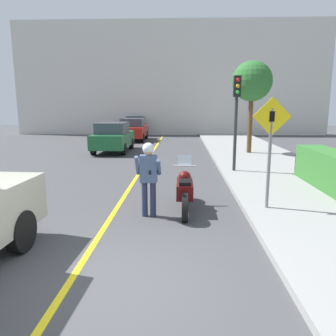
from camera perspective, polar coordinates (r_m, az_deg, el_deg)
ground_plane at (r=5.21m, az=-10.32°, el=-19.39°), size 80.00×80.00×0.00m
sidewalk_curb at (r=9.52m, az=25.53°, el=-5.72°), size 4.40×44.00×0.15m
road_center_line at (r=10.84m, az=-6.51°, el=-3.17°), size 0.12×36.00×0.01m
building_backdrop at (r=30.50m, az=0.42°, el=15.26°), size 28.00×1.20×9.96m
motorcycle at (r=8.25m, az=2.92°, el=-3.89°), size 0.62×2.30×1.32m
person_biker at (r=7.66m, az=-3.41°, el=-0.62°), size 0.59×0.48×1.77m
crossing_sign at (r=8.15m, az=17.38°, el=4.28°), size 0.91×0.08×2.67m
traffic_light at (r=12.66m, az=11.83°, el=10.64°), size 0.26×0.30×3.55m
hedge_row at (r=10.86m, az=27.04°, el=-0.54°), size 0.90×4.23×1.10m
street_tree at (r=17.93m, az=14.42°, el=14.31°), size 2.06×2.06×4.73m
parked_car_green at (r=18.99m, az=-9.54°, el=5.36°), size 1.88×4.20×1.68m
parked_car_red at (r=25.04m, az=-6.06°, el=6.73°), size 1.88×4.20×1.68m
parked_car_black at (r=30.37m, az=-5.49°, el=7.44°), size 1.88×4.20×1.68m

